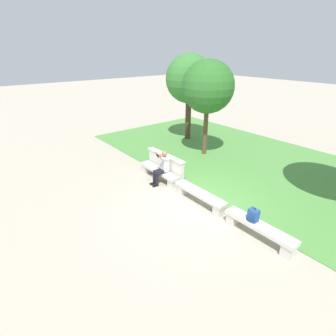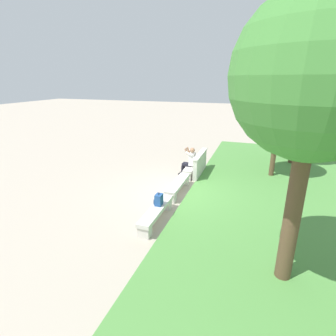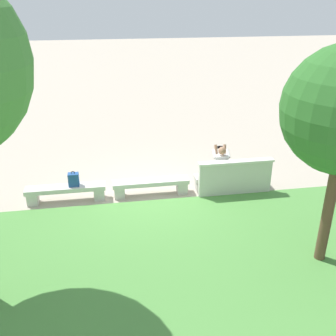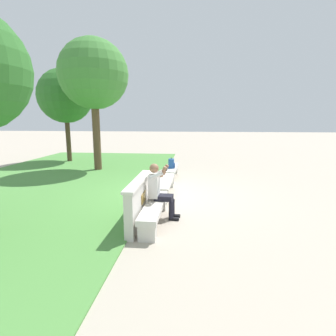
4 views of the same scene
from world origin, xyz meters
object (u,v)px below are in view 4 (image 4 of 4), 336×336
object	(u,v)px
bench_main	(154,210)
person_photographer	(159,188)
backpack	(172,164)
bench_mid	(172,170)
bench_near	(165,185)
tree_left_background	(94,75)
tree_far_back	(65,96)

from	to	relation	value
bench_main	person_photographer	size ratio (longest dim) A/B	1.60
person_photographer	backpack	xyz separation A→B (m)	(4.08, 0.06, -0.11)
bench_main	bench_mid	size ratio (longest dim) A/B	1.00
bench_main	bench_near	size ratio (longest dim) A/B	1.00
bench_mid	tree_left_background	world-z (taller)	tree_left_background
person_photographer	tree_left_background	world-z (taller)	tree_left_background
bench_mid	person_photographer	xyz separation A→B (m)	(-4.31, -0.08, 0.43)
backpack	bench_main	bearing A→B (deg)	179.83
bench_main	bench_near	bearing A→B (deg)	0.00
bench_mid	tree_left_background	size ratio (longest dim) A/B	0.37
tree_left_background	tree_far_back	world-z (taller)	tree_left_background
person_photographer	backpack	distance (m)	4.08
tree_far_back	person_photographer	bearing A→B (deg)	-142.17
bench_near	backpack	xyz separation A→B (m)	(2.07, -0.01, 0.32)
person_photographer	tree_far_back	distance (m)	10.35
bench_main	backpack	xyz separation A→B (m)	(4.38, -0.01, 0.32)
tree_left_background	person_photographer	bearing A→B (deg)	-147.18
backpack	tree_left_background	world-z (taller)	tree_left_background
bench_near	person_photographer	distance (m)	2.05
bench_mid	tree_left_background	distance (m)	5.46
bench_mid	tree_far_back	xyz separation A→B (m)	(3.56, 6.04, 3.23)
bench_mid	tree_far_back	world-z (taller)	tree_far_back
bench_mid	tree_far_back	bearing A→B (deg)	59.47
bench_main	person_photographer	xyz separation A→B (m)	(0.31, -0.08, 0.43)
person_photographer	tree_far_back	xyz separation A→B (m)	(7.87, 6.11, 2.80)
bench_mid	person_photographer	size ratio (longest dim) A/B	1.60
bench_mid	backpack	bearing A→B (deg)	-176.84
bench_main	person_photographer	bearing A→B (deg)	-14.09
tree_left_background	tree_far_back	bearing A→B (deg)	47.93
person_photographer	tree_far_back	world-z (taller)	tree_far_back
bench_main	bench_near	distance (m)	2.31
bench_mid	bench_main	bearing A→B (deg)	180.00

